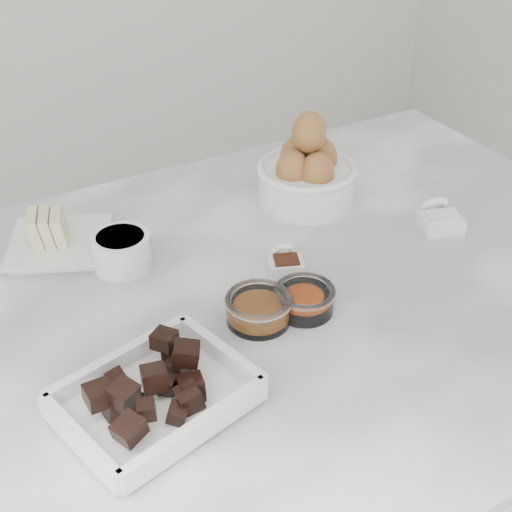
{
  "coord_description": "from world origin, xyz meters",
  "views": [
    {
      "loc": [
        -0.36,
        -0.66,
        1.52
      ],
      "look_at": [
        0.02,
        0.03,
        0.98
      ],
      "focal_mm": 50.0,
      "sensor_mm": 36.0,
      "label": 1
    }
  ],
  "objects_px": {
    "egg_bowl": "(307,174)",
    "salt_spoon": "(439,218)",
    "honey_bowl": "(259,309)",
    "zest_bowl": "(305,299)",
    "vanilla_spoon": "(285,261)",
    "chocolate_dish": "(155,393)",
    "butter_plate": "(57,237)",
    "sugar_ramekin": "(122,250)"
  },
  "relations": [
    {
      "from": "sugar_ramekin",
      "to": "vanilla_spoon",
      "type": "xyz_separation_m",
      "value": [
        0.2,
        -0.12,
        -0.01
      ]
    },
    {
      "from": "butter_plate",
      "to": "salt_spoon",
      "type": "relative_size",
      "value": 2.15
    },
    {
      "from": "sugar_ramekin",
      "to": "zest_bowl",
      "type": "bearing_deg",
      "value": -51.02
    },
    {
      "from": "egg_bowl",
      "to": "zest_bowl",
      "type": "bearing_deg",
      "value": -122.64
    },
    {
      "from": "zest_bowl",
      "to": "butter_plate",
      "type": "bearing_deg",
      "value": 128.61
    },
    {
      "from": "sugar_ramekin",
      "to": "zest_bowl",
      "type": "relative_size",
      "value": 1.03
    },
    {
      "from": "zest_bowl",
      "to": "vanilla_spoon",
      "type": "distance_m",
      "value": 0.1
    },
    {
      "from": "egg_bowl",
      "to": "honey_bowl",
      "type": "xyz_separation_m",
      "value": [
        -0.22,
        -0.23,
        -0.03
      ]
    },
    {
      "from": "honey_bowl",
      "to": "egg_bowl",
      "type": "bearing_deg",
      "value": 46.86
    },
    {
      "from": "honey_bowl",
      "to": "salt_spoon",
      "type": "distance_m",
      "value": 0.36
    },
    {
      "from": "chocolate_dish",
      "to": "salt_spoon",
      "type": "bearing_deg",
      "value": 15.31
    },
    {
      "from": "sugar_ramekin",
      "to": "honey_bowl",
      "type": "xyz_separation_m",
      "value": [
        0.11,
        -0.2,
        -0.01
      ]
    },
    {
      "from": "sugar_ramekin",
      "to": "salt_spoon",
      "type": "xyz_separation_m",
      "value": [
        0.46,
        -0.13,
        -0.01
      ]
    },
    {
      "from": "honey_bowl",
      "to": "zest_bowl",
      "type": "distance_m",
      "value": 0.06
    },
    {
      "from": "chocolate_dish",
      "to": "honey_bowl",
      "type": "height_order",
      "value": "chocolate_dish"
    },
    {
      "from": "chocolate_dish",
      "to": "zest_bowl",
      "type": "height_order",
      "value": "chocolate_dish"
    },
    {
      "from": "sugar_ramekin",
      "to": "vanilla_spoon",
      "type": "distance_m",
      "value": 0.23
    },
    {
      "from": "butter_plate",
      "to": "egg_bowl",
      "type": "bearing_deg",
      "value": -8.18
    },
    {
      "from": "salt_spoon",
      "to": "chocolate_dish",
      "type": "bearing_deg",
      "value": -164.69
    },
    {
      "from": "chocolate_dish",
      "to": "egg_bowl",
      "type": "relative_size",
      "value": 1.45
    },
    {
      "from": "sugar_ramekin",
      "to": "vanilla_spoon",
      "type": "height_order",
      "value": "sugar_ramekin"
    },
    {
      "from": "chocolate_dish",
      "to": "honey_bowl",
      "type": "xyz_separation_m",
      "value": [
        0.17,
        0.08,
        -0.0
      ]
    },
    {
      "from": "egg_bowl",
      "to": "sugar_ramekin",
      "type": "bearing_deg",
      "value": -174.57
    },
    {
      "from": "chocolate_dish",
      "to": "sugar_ramekin",
      "type": "distance_m",
      "value": 0.29
    },
    {
      "from": "chocolate_dish",
      "to": "zest_bowl",
      "type": "distance_m",
      "value": 0.24
    },
    {
      "from": "honey_bowl",
      "to": "zest_bowl",
      "type": "bearing_deg",
      "value": -9.11
    },
    {
      "from": "sugar_ramekin",
      "to": "egg_bowl",
      "type": "bearing_deg",
      "value": 5.43
    },
    {
      "from": "egg_bowl",
      "to": "salt_spoon",
      "type": "bearing_deg",
      "value": -50.56
    },
    {
      "from": "chocolate_dish",
      "to": "egg_bowl",
      "type": "distance_m",
      "value": 0.5
    },
    {
      "from": "butter_plate",
      "to": "egg_bowl",
      "type": "height_order",
      "value": "egg_bowl"
    },
    {
      "from": "salt_spoon",
      "to": "honey_bowl",
      "type": "bearing_deg",
      "value": -169.51
    },
    {
      "from": "chocolate_dish",
      "to": "salt_spoon",
      "type": "height_order",
      "value": "chocolate_dish"
    },
    {
      "from": "chocolate_dish",
      "to": "honey_bowl",
      "type": "bearing_deg",
      "value": 24.51
    },
    {
      "from": "butter_plate",
      "to": "sugar_ramekin",
      "type": "distance_m",
      "value": 0.11
    },
    {
      "from": "chocolate_dish",
      "to": "sugar_ramekin",
      "type": "relative_size",
      "value": 2.82
    },
    {
      "from": "honey_bowl",
      "to": "vanilla_spoon",
      "type": "xyz_separation_m",
      "value": [
        0.09,
        0.08,
        -0.01
      ]
    },
    {
      "from": "chocolate_dish",
      "to": "salt_spoon",
      "type": "relative_size",
      "value": 2.68
    },
    {
      "from": "sugar_ramekin",
      "to": "honey_bowl",
      "type": "relative_size",
      "value": 0.96
    },
    {
      "from": "vanilla_spoon",
      "to": "honey_bowl",
      "type": "bearing_deg",
      "value": -137.14
    },
    {
      "from": "sugar_ramekin",
      "to": "egg_bowl",
      "type": "height_order",
      "value": "egg_bowl"
    },
    {
      "from": "vanilla_spoon",
      "to": "salt_spoon",
      "type": "distance_m",
      "value": 0.26
    },
    {
      "from": "butter_plate",
      "to": "honey_bowl",
      "type": "distance_m",
      "value": 0.34
    }
  ]
}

